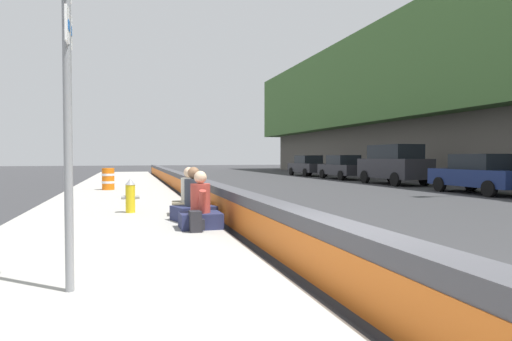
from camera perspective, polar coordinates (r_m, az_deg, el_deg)
name	(u,v)px	position (r m, az deg, el deg)	size (l,w,h in m)	color
ground_plane	(346,302)	(5.05, 11.69, -16.47)	(160.00, 160.00, 0.00)	#353538
sidewalk_strip	(86,322)	(4.51, -21.31, -17.88)	(80.00, 4.40, 0.14)	#A8A59E
jersey_barrier	(346,264)	(4.94, 11.68, -11.79)	(76.00, 0.45, 0.85)	#47474C
route_sign_post	(68,97)	(5.09, -23.30, 8.76)	(0.44, 0.09, 3.60)	gray
fire_hydrant	(130,195)	(11.77, -16.05, -3.12)	(0.26, 0.46, 0.88)	gold
seated_person_foreground	(200,210)	(8.96, -7.25, -5.14)	(0.74, 0.83, 1.16)	#23284C
seated_person_middle	(194,204)	(10.06, -8.12, -4.29)	(0.96, 1.04, 1.21)	#23284C
seated_person_rear	(189,200)	(11.11, -8.70, -3.77)	(0.79, 0.91, 1.19)	#706651
backpack	(196,222)	(8.56, -7.85, -6.61)	(0.32, 0.28, 0.40)	#232328
construction_barrel	(108,179)	(20.23, -18.70, -1.04)	(0.54, 0.54, 0.95)	orange
parked_car_third	(480,174)	(21.06, 27.16, -0.37)	(4.52, 1.98, 1.71)	navy
parked_car_fourth	(394,164)	(26.25, 17.51, 0.83)	(4.82, 2.10, 2.28)	#28282D
parked_car_midline	(343,167)	(31.65, 11.23, 0.44)	(4.52, 1.98, 1.71)	#28282D
parked_car_far	(308,166)	(36.89, 6.77, 0.65)	(4.55, 2.06, 1.71)	#28282D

